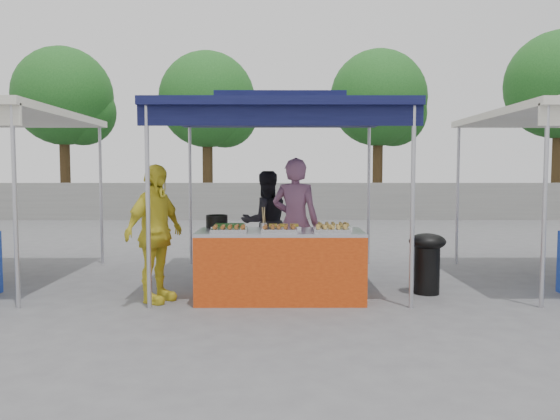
{
  "coord_description": "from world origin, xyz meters",
  "views": [
    {
      "loc": [
        -0.03,
        -6.66,
        1.56
      ],
      "look_at": [
        0.0,
        0.6,
        1.05
      ],
      "focal_mm": 35.0,
      "sensor_mm": 36.0,
      "label": 1
    }
  ],
  "objects_px": {
    "customer_person": "(155,233)",
    "wok_burner": "(427,258)",
    "helper_man": "(266,222)",
    "vendor_table": "(280,265)",
    "vendor_woman": "(295,222)",
    "cooking_pot": "(217,221)"
  },
  "relations": [
    {
      "from": "wok_burner",
      "to": "vendor_woman",
      "type": "bearing_deg",
      "value": 142.04
    },
    {
      "from": "vendor_table",
      "to": "wok_burner",
      "type": "distance_m",
      "value": 1.91
    },
    {
      "from": "customer_person",
      "to": "wok_burner",
      "type": "bearing_deg",
      "value": -55.74
    },
    {
      "from": "vendor_table",
      "to": "helper_man",
      "type": "distance_m",
      "value": 1.83
    },
    {
      "from": "vendor_table",
      "to": "wok_burner",
      "type": "height_order",
      "value": "vendor_table"
    },
    {
      "from": "wok_burner",
      "to": "cooking_pot",
      "type": "bearing_deg",
      "value": 157.26
    },
    {
      "from": "customer_person",
      "to": "vendor_table",
      "type": "bearing_deg",
      "value": -59.49
    },
    {
      "from": "cooking_pot",
      "to": "vendor_woman",
      "type": "xyz_separation_m",
      "value": [
        1.01,
        0.45,
        -0.06
      ]
    },
    {
      "from": "helper_man",
      "to": "vendor_table",
      "type": "bearing_deg",
      "value": 76.82
    },
    {
      "from": "wok_burner",
      "to": "vendor_woman",
      "type": "distance_m",
      "value": 1.78
    },
    {
      "from": "helper_man",
      "to": "customer_person",
      "type": "height_order",
      "value": "customer_person"
    },
    {
      "from": "vendor_woman",
      "to": "helper_man",
      "type": "height_order",
      "value": "vendor_woman"
    },
    {
      "from": "vendor_table",
      "to": "vendor_woman",
      "type": "bearing_deg",
      "value": 75.44
    },
    {
      "from": "vendor_table",
      "to": "vendor_woman",
      "type": "distance_m",
      "value": 0.94
    },
    {
      "from": "cooking_pot",
      "to": "vendor_woman",
      "type": "relative_size",
      "value": 0.16
    },
    {
      "from": "cooking_pot",
      "to": "helper_man",
      "type": "bearing_deg",
      "value": 67.58
    },
    {
      "from": "cooking_pot",
      "to": "customer_person",
      "type": "height_order",
      "value": "customer_person"
    },
    {
      "from": "cooking_pot",
      "to": "customer_person",
      "type": "relative_size",
      "value": 0.17
    },
    {
      "from": "vendor_table",
      "to": "customer_person",
      "type": "distance_m",
      "value": 1.55
    },
    {
      "from": "vendor_table",
      "to": "cooking_pot",
      "type": "height_order",
      "value": "cooking_pot"
    },
    {
      "from": "vendor_table",
      "to": "customer_person",
      "type": "xyz_separation_m",
      "value": [
        -1.5,
        -0.09,
        0.4
      ]
    },
    {
      "from": "cooking_pot",
      "to": "wok_burner",
      "type": "height_order",
      "value": "cooking_pot"
    }
  ]
}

